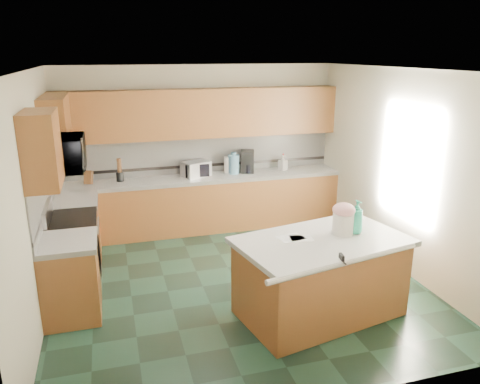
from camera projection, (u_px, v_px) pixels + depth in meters
name	position (u px, v px, depth m)	size (l,w,h in m)	color
floor	(236.00, 282.00, 6.13)	(4.60, 4.60, 0.00)	black
ceiling	(236.00, 70.00, 5.35)	(4.60, 4.60, 0.00)	white
wall_back	(199.00, 147.00, 7.88)	(4.60, 0.04, 2.70)	beige
wall_front	(316.00, 261.00, 3.61)	(4.60, 0.04, 2.70)	beige
wall_left	(33.00, 199.00, 5.13)	(0.04, 4.60, 2.70)	beige
wall_right	(400.00, 170.00, 6.35)	(0.04, 4.60, 2.70)	beige
back_base_cab	(204.00, 205.00, 7.85)	(4.60, 0.60, 0.86)	#5E3115
back_countertop	(204.00, 178.00, 7.71)	(4.60, 0.64, 0.06)	white
back_upper_cab	(201.00, 113.00, 7.53)	(4.60, 0.33, 0.78)	#5E3115
back_backsplash	(200.00, 154.00, 7.88)	(4.60, 0.02, 0.63)	silver
back_accent_band	(200.00, 166.00, 7.93)	(4.60, 0.01, 0.05)	black
left_base_cab_rear	(77.00, 232.00, 6.67)	(0.60, 0.82, 0.86)	#5E3115
left_counter_rear	(74.00, 201.00, 6.54)	(0.64, 0.82, 0.06)	white
left_base_cab_front	(71.00, 280.00, 5.26)	(0.60, 0.72, 0.86)	#5E3115
left_counter_front	(67.00, 243.00, 5.13)	(0.64, 0.72, 0.06)	white
left_backsplash	(43.00, 194.00, 5.68)	(0.02, 2.30, 0.63)	silver
left_accent_band	(45.00, 209.00, 5.74)	(0.01, 2.30, 0.05)	black
left_upper_cab_rear	(56.00, 125.00, 6.32)	(0.33, 1.09, 0.78)	#5E3115
left_upper_cab_front	(42.00, 149.00, 4.79)	(0.33, 0.72, 0.78)	#5E3115
range_body	(74.00, 253.00, 5.94)	(0.60, 0.76, 0.88)	#B7B7BC
range_oven_door	(98.00, 254.00, 6.03)	(0.02, 0.68, 0.55)	black
range_cooktop	(71.00, 219.00, 5.81)	(0.62, 0.78, 0.04)	black
range_handle	(98.00, 226.00, 5.92)	(0.02, 0.02, 0.66)	#B7B7BC
range_backguard	(47.00, 212.00, 5.70)	(0.06, 0.76, 0.18)	#B7B7BC
microwave	(63.00, 154.00, 5.56)	(0.73, 0.50, 0.41)	#B7B7BC
island_base	(320.00, 279.00, 5.29)	(1.75, 1.00, 0.86)	#5E3115
island_top	(322.00, 242.00, 5.15)	(1.85, 1.10, 0.06)	white
island_bullnose	(346.00, 262.00, 4.65)	(0.06, 0.06, 1.85)	white
treat_jar	(343.00, 224.00, 5.26)	(0.24, 0.24, 0.25)	silver
treat_jar_lid	(344.00, 210.00, 5.21)	(0.26, 0.26, 0.16)	pink
treat_jar_knob	(344.00, 205.00, 5.20)	(0.03, 0.03, 0.08)	tan
treat_jar_knob_end_l	(341.00, 206.00, 5.19)	(0.04, 0.04, 0.04)	tan
treat_jar_knob_end_r	(348.00, 205.00, 5.21)	(0.04, 0.04, 0.04)	tan
soap_bottle_island	(357.00, 217.00, 5.27)	(0.15, 0.15, 0.38)	#2DB090
paper_sheet_a	(301.00, 238.00, 5.16)	(0.25, 0.19, 0.00)	white
paper_sheet_b	(291.00, 238.00, 5.18)	(0.28, 0.21, 0.00)	white
clamp_body	(342.00, 258.00, 4.64)	(0.03, 0.10, 0.09)	black
clamp_handle	(344.00, 263.00, 4.59)	(0.02, 0.02, 0.07)	black
knife_block	(88.00, 177.00, 7.25)	(0.11, 0.10, 0.21)	#472814
utensil_crock	(120.00, 177.00, 7.41)	(0.12, 0.12, 0.15)	black
utensil_bundle	(119.00, 165.00, 7.35)	(0.07, 0.07, 0.22)	#472814
toaster_oven	(196.00, 169.00, 7.68)	(0.43, 0.30, 0.25)	#B7B7BC
toaster_oven_door	(197.00, 171.00, 7.56)	(0.39, 0.01, 0.21)	black
paper_towel	(228.00, 165.00, 7.87)	(0.13, 0.13, 0.28)	white
paper_towel_base	(228.00, 173.00, 7.91)	(0.19, 0.19, 0.01)	#B7B7BC
water_jug	(234.00, 164.00, 7.85)	(0.19, 0.19, 0.32)	#5888A8
water_jug_neck	(233.00, 154.00, 7.80)	(0.09, 0.09, 0.05)	#5888A8
coffee_maker	(247.00, 161.00, 7.93)	(0.22, 0.24, 0.37)	black
coffee_carafe	(248.00, 168.00, 7.91)	(0.15, 0.15, 0.15)	black
soap_bottle_back	(283.00, 163.00, 8.08)	(0.12, 0.12, 0.26)	white
soap_back_cap	(283.00, 154.00, 8.04)	(0.02, 0.02, 0.03)	red
window_light_proxy	(409.00, 163.00, 6.12)	(0.02, 1.40, 1.10)	white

